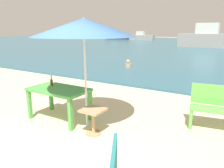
# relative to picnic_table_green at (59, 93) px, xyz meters

# --- Properties ---
(ground_plane) EXTENTS (120.00, 120.00, 0.00)m
(ground_plane) POSITION_rel_picnic_table_green_xyz_m (1.05, -1.47, -0.65)
(ground_plane) COLOR beige
(sea_water) EXTENTS (120.00, 50.00, 0.08)m
(sea_water) POSITION_rel_picnic_table_green_xyz_m (1.05, 28.53, -0.61)
(sea_water) COLOR #2D6075
(sea_water) RESTS_ON ground_plane
(picnic_table_green) EXTENTS (1.40, 0.80, 0.76)m
(picnic_table_green) POSITION_rel_picnic_table_green_xyz_m (0.00, 0.00, 0.00)
(picnic_table_green) COLOR #4C9E47
(picnic_table_green) RESTS_ON ground_plane
(beer_bottle_amber) EXTENTS (0.07, 0.07, 0.26)m
(beer_bottle_amber) POSITION_rel_picnic_table_green_xyz_m (-0.31, 0.09, 0.20)
(beer_bottle_amber) COLOR #2D662D
(beer_bottle_amber) RESTS_ON picnic_table_green
(patio_umbrella) EXTENTS (2.10, 2.10, 2.30)m
(patio_umbrella) POSITION_rel_picnic_table_green_xyz_m (0.82, -0.03, 1.47)
(patio_umbrella) COLOR silver
(patio_umbrella) RESTS_ON ground_plane
(side_table_wood) EXTENTS (0.44, 0.44, 0.54)m
(side_table_wood) POSITION_rel_picnic_table_green_xyz_m (1.13, -0.21, -0.30)
(side_table_wood) COLOR tan
(side_table_wood) RESTS_ON ground_plane
(bench_green_left) EXTENTS (1.24, 0.54, 0.95)m
(bench_green_left) POSITION_rel_picnic_table_green_xyz_m (3.29, 1.34, -0.11)
(bench_green_left) COLOR #60B24C
(bench_green_left) RESTS_ON ground_plane
(swimmer_person) EXTENTS (0.34, 0.34, 0.41)m
(swimmer_person) POSITION_rel_picnic_table_green_xyz_m (-1.77, 7.05, -0.41)
(swimmer_person) COLOR tan
(swimmer_person) RESTS_ON sea_water
(boat_ferry) EXTENTS (4.70, 1.28, 1.71)m
(boat_ferry) POSITION_rel_picnic_table_green_xyz_m (-13.73, 36.58, 0.04)
(boat_ferry) COLOR gray
(boat_ferry) RESTS_ON sea_water
(boat_tanker) EXTENTS (7.58, 2.07, 2.76)m
(boat_tanker) POSITION_rel_picnic_table_green_xyz_m (0.32, 24.25, 0.42)
(boat_tanker) COLOR gray
(boat_tanker) RESTS_ON sea_water
(boat_cargo_ship) EXTENTS (5.13, 1.40, 1.86)m
(boat_cargo_ship) POSITION_rel_picnic_table_green_xyz_m (-20.21, 37.90, 0.10)
(boat_cargo_ship) COLOR #38383F
(boat_cargo_ship) RESTS_ON sea_water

